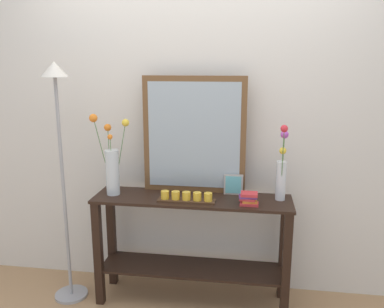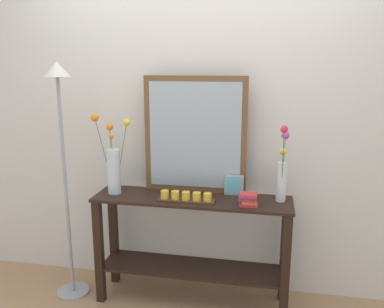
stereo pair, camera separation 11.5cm
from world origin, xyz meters
TOP-DOWN VIEW (x-y plane):
  - ground_plane at (0.00, 0.00)m, footprint 7.00×6.00m
  - wall_back at (0.00, 0.30)m, footprint 6.40×0.08m
  - console_table at (0.00, 0.00)m, footprint 1.38×0.35m
  - mirror_leaning at (-0.01, 0.15)m, footprint 0.73×0.03m
  - tall_vase_left at (-0.57, -0.00)m, footprint 0.24×0.22m
  - vase_right at (0.60, 0.05)m, footprint 0.07×0.16m
  - candle_tray at (-0.03, -0.08)m, footprint 0.39×0.09m
  - picture_frame_small at (0.28, 0.11)m, footprint 0.13×0.01m
  - book_stack at (0.39, -0.08)m, footprint 0.13×0.10m
  - floor_lamp at (-0.90, -0.09)m, footprint 0.24×0.24m

SIDE VIEW (x-z plane):
  - ground_plane at x=0.00m, z-range -0.02..0.00m
  - console_table at x=0.00m, z-range 0.10..0.89m
  - candle_tray at x=-0.03m, z-range 0.79..0.85m
  - book_stack at x=0.39m, z-range 0.79..0.88m
  - picture_frame_small at x=0.28m, z-range 0.79..0.94m
  - vase_right at x=0.60m, z-range 0.73..1.26m
  - tall_vase_left at x=-0.57m, z-range 0.72..1.30m
  - floor_lamp at x=-0.90m, z-range 0.30..2.02m
  - mirror_leaning at x=-0.01m, z-range 0.79..1.62m
  - wall_back at x=0.00m, z-range 0.00..2.70m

